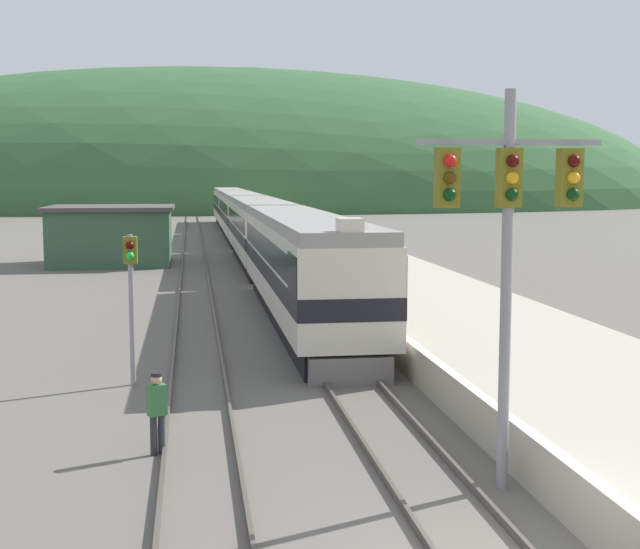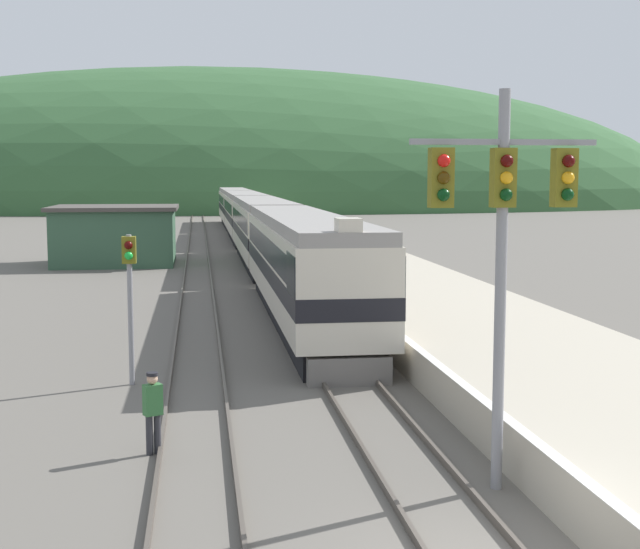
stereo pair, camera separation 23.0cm
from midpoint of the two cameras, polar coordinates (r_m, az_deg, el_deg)
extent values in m
cube|color=#4C443D|center=(81.94, -5.44, 2.52)|extent=(0.08, 180.00, 0.16)
cube|color=#4C443D|center=(82.02, -4.44, 2.53)|extent=(0.08, 180.00, 0.16)
cube|color=#4C443D|center=(81.88, -8.27, 2.48)|extent=(0.08, 180.00, 0.16)
cube|color=#4C443D|center=(81.88, -7.26, 2.50)|extent=(0.08, 180.00, 0.16)
cube|color=#B2A893|center=(62.55, 0.51, 1.74)|extent=(6.55, 140.00, 1.00)
cube|color=silver|center=(62.14, -2.37, 2.17)|extent=(0.24, 140.00, 0.01)
ellipsoid|color=#335B33|center=(162.15, -6.36, 4.39)|extent=(176.31, 79.34, 48.63)
cube|color=#385B42|center=(57.15, -12.84, 2.35)|extent=(7.25, 6.55, 3.41)
cube|color=#47423D|center=(57.06, -12.88, 4.18)|extent=(7.75, 7.05, 0.24)
cube|color=black|center=(33.93, -0.86, -2.34)|extent=(2.38, 19.94, 0.85)
cube|color=beige|center=(33.70, -0.87, 0.76)|extent=(2.90, 21.21, 2.83)
cube|color=black|center=(33.73, -0.87, 0.38)|extent=(2.93, 21.23, 0.62)
cube|color=black|center=(33.65, -0.87, 1.81)|extent=(2.93, 19.94, 0.85)
cube|color=gray|center=(33.58, -0.87, 3.50)|extent=(2.73, 21.21, 0.40)
cube|color=black|center=(24.31, 1.82, 0.05)|extent=(2.94, 2.20, 1.13)
cube|color=beige|center=(23.53, 2.11, 3.19)|extent=(0.64, 0.80, 0.36)
cube|color=slate|center=(23.82, 2.17, -6.21)|extent=(2.26, 0.40, 0.77)
cube|color=black|center=(55.38, -3.57, 1.05)|extent=(2.38, 19.15, 0.85)
cube|color=beige|center=(55.24, -3.58, 2.95)|extent=(2.90, 20.37, 2.83)
cube|color=black|center=(55.25, -3.58, 2.71)|extent=(2.93, 20.39, 0.62)
cube|color=black|center=(55.20, -3.58, 3.59)|extent=(2.93, 19.15, 0.85)
cube|color=gray|center=(55.16, -3.59, 4.62)|extent=(2.73, 20.37, 0.40)
cube|color=black|center=(76.55, -4.74, 2.52)|extent=(2.38, 19.15, 0.85)
cube|color=beige|center=(76.44, -4.76, 3.89)|extent=(2.90, 20.37, 2.83)
cube|color=black|center=(76.45, -4.75, 3.72)|extent=(2.93, 20.39, 0.62)
cube|color=black|center=(76.42, -4.76, 4.36)|extent=(2.93, 19.15, 0.85)
cube|color=gray|center=(76.39, -4.77, 5.10)|extent=(2.73, 20.37, 0.40)
cube|color=black|center=(97.76, -5.41, 3.35)|extent=(2.38, 19.15, 0.85)
cube|color=beige|center=(97.68, -5.42, 4.43)|extent=(2.90, 20.37, 2.83)
cube|color=black|center=(97.69, -5.42, 4.29)|extent=(2.93, 20.39, 0.62)
cube|color=black|center=(97.66, -5.42, 4.79)|extent=(2.93, 19.15, 0.85)
cube|color=gray|center=(97.64, -5.43, 5.37)|extent=(2.73, 20.37, 0.40)
cylinder|color=gray|center=(15.87, 11.88, -1.19)|extent=(0.20, 0.20, 7.04)
cube|color=gray|center=(15.75, 12.10, 8.29)|extent=(3.30, 0.10, 0.10)
cube|color=#6B6619|center=(15.40, 8.18, 6.15)|extent=(0.40, 0.28, 1.02)
sphere|color=red|center=(15.24, 8.37, 7.22)|extent=(0.22, 0.22, 0.22)
sphere|color=#412C05|center=(15.24, 8.35, 6.14)|extent=(0.22, 0.22, 0.22)
sphere|color=black|center=(15.24, 8.34, 5.07)|extent=(0.22, 0.22, 0.22)
cube|color=#6B6619|center=(15.74, 12.05, 6.07)|extent=(0.40, 0.28, 1.02)
sphere|color=#3C0504|center=(15.58, 12.29, 7.12)|extent=(0.22, 0.22, 0.22)
sphere|color=orange|center=(15.58, 12.27, 6.07)|extent=(0.22, 0.22, 0.22)
sphere|color=black|center=(15.58, 12.24, 5.02)|extent=(0.22, 0.22, 0.22)
cube|color=#6B6619|center=(16.15, 15.75, 5.98)|extent=(0.40, 0.28, 1.02)
sphere|color=#3C0504|center=(15.99, 16.03, 7.00)|extent=(0.22, 0.22, 0.22)
sphere|color=orange|center=(15.99, 15.99, 5.97)|extent=(0.22, 0.22, 0.22)
sphere|color=black|center=(15.99, 15.96, 4.95)|extent=(0.22, 0.22, 0.22)
cylinder|color=gray|center=(24.09, -11.77, -2.26)|extent=(0.14, 0.14, 4.02)
cube|color=#6B6619|center=(23.90, -11.86, 1.55)|extent=(0.36, 0.28, 0.71)
sphere|color=#3C0504|center=(23.72, -11.89, 1.85)|extent=(0.22, 0.22, 0.22)
sphere|color=green|center=(23.74, -11.88, 1.18)|extent=(0.22, 0.22, 0.22)
cylinder|color=#2D2D33|center=(18.36, -10.50, -10.08)|extent=(0.14, 0.14, 0.81)
cylinder|color=#2D2D33|center=(18.42, -10.01, -10.01)|extent=(0.14, 0.14, 0.81)
cube|color=#336B38|center=(18.20, -10.30, -7.89)|extent=(0.42, 0.35, 0.62)
sphere|color=tan|center=(18.11, -10.33, -6.59)|extent=(0.22, 0.22, 0.22)
cylinder|color=black|center=(18.08, -10.33, -6.29)|extent=(0.23, 0.23, 0.07)
camera|label=1|loc=(0.11, -89.77, 0.03)|focal=50.00mm
camera|label=2|loc=(0.11, 90.23, -0.03)|focal=50.00mm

